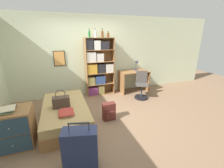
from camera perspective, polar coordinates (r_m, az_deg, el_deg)
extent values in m
plane|color=#84664C|center=(3.94, -5.49, -11.94)|extent=(14.00, 14.00, 0.00)
cube|color=beige|center=(5.09, -10.66, 10.26)|extent=(10.00, 0.06, 2.60)
cube|color=black|center=(4.99, -19.41, 9.18)|extent=(0.34, 0.02, 0.47)
cube|color=#DB994C|center=(4.98, -19.41, 9.16)|extent=(0.30, 0.01, 0.43)
cube|color=olive|center=(3.80, -17.09, -11.76)|extent=(1.00, 1.87, 0.26)
cube|color=tan|center=(3.70, -17.40, -8.83)|extent=(0.97, 1.84, 0.18)
cube|color=olive|center=(4.58, -17.85, -5.27)|extent=(1.00, 0.04, 0.43)
cube|color=#47382D|center=(3.53, -18.80, -6.53)|extent=(0.36, 0.19, 0.24)
torus|color=#47382D|center=(3.46, -19.11, -3.76)|extent=(0.22, 0.02, 0.22)
cube|color=beige|center=(3.24, -16.82, -10.85)|extent=(0.23, 0.28, 0.02)
cube|color=#99894C|center=(3.23, -17.06, -10.64)|extent=(0.26, 0.31, 0.01)
cube|color=#B2382D|center=(3.23, -17.03, -10.35)|extent=(0.30, 0.33, 0.01)
cube|color=#B2382D|center=(3.22, -17.22, -10.13)|extent=(0.26, 0.36, 0.02)
cube|color=navy|center=(2.52, -11.89, -22.96)|extent=(0.57, 0.38, 0.65)
cylinder|color=#2D2D33|center=(2.31, -16.18, -15.60)|extent=(0.01, 0.01, 0.12)
cylinder|color=#2D2D33|center=(2.28, -8.82, -15.65)|extent=(0.01, 0.01, 0.12)
cube|color=#2D2D33|center=(2.26, -12.64, -14.39)|extent=(0.31, 0.10, 0.02)
cube|color=olive|center=(3.36, -32.95, -13.77)|extent=(0.61, 0.56, 0.71)
cube|color=#284256|center=(3.21, -33.52, -18.94)|extent=(0.57, 0.01, 0.32)
sphere|color=#B2A893|center=(3.20, -33.57, -19.06)|extent=(0.02, 0.02, 0.02)
cube|color=#284256|center=(3.04, -34.64, -13.75)|extent=(0.57, 0.01, 0.32)
sphere|color=#B2A893|center=(3.03, -34.70, -13.87)|extent=(0.02, 0.02, 0.02)
cube|color=#7A336B|center=(3.21, -35.15, -8.30)|extent=(0.24, 0.31, 0.01)
cube|color=#99894C|center=(3.19, -35.18, -8.25)|extent=(0.25, 0.31, 0.01)
cube|color=#427A4C|center=(3.21, -35.29, -7.91)|extent=(0.29, 0.38, 0.01)
cube|color=#232328|center=(3.19, -34.99, -7.81)|extent=(0.24, 0.31, 0.01)
cube|color=beige|center=(3.18, -35.11, -7.69)|extent=(0.28, 0.30, 0.01)
cube|color=olive|center=(4.95, -9.82, 5.96)|extent=(0.02, 0.32, 1.90)
cube|color=olive|center=(5.18, 0.27, 6.76)|extent=(0.02, 0.32, 1.90)
cube|color=olive|center=(5.19, -5.12, 6.72)|extent=(0.93, 0.01, 1.90)
cube|color=olive|center=(5.31, -4.40, -3.59)|extent=(0.90, 0.32, 0.02)
cube|color=olive|center=(5.19, -4.50, 0.22)|extent=(0.90, 0.32, 0.02)
cube|color=olive|center=(5.08, -4.61, 4.30)|extent=(0.90, 0.32, 0.02)
cube|color=olive|center=(5.01, -4.71, 8.52)|extent=(0.90, 0.32, 0.02)
cube|color=olive|center=(4.96, -4.83, 12.85)|extent=(0.90, 0.32, 0.02)
cube|color=olive|center=(4.94, -4.95, 17.14)|extent=(0.90, 0.32, 0.02)
cube|color=#7A336B|center=(5.19, -7.33, -2.56)|extent=(0.33, 0.24, 0.27)
cube|color=#99894C|center=(5.24, -4.33, -2.06)|extent=(0.21, 0.24, 0.29)
cube|color=#99894C|center=(5.06, -7.98, 1.23)|extent=(0.24, 0.24, 0.25)
cube|color=#334C84|center=(5.13, -4.64, 1.68)|extent=(0.33, 0.24, 0.27)
cube|color=gold|center=(4.97, -7.72, 5.80)|extent=(0.32, 0.24, 0.31)
cube|color=#232328|center=(5.04, -4.25, 6.04)|extent=(0.23, 0.24, 0.30)
cube|color=silver|center=(5.12, -1.26, 6.16)|extent=(0.26, 0.24, 0.28)
cube|color=silver|center=(4.90, -8.05, 10.15)|extent=(0.30, 0.24, 0.31)
cube|color=silver|center=(4.97, -4.69, 10.07)|extent=(0.22, 0.24, 0.26)
cube|color=#232328|center=(4.86, -8.72, 14.61)|extent=(0.22, 0.24, 0.32)
cube|color=silver|center=(4.91, -5.86, 14.52)|extent=(0.20, 0.24, 0.28)
cube|color=#232328|center=(4.98, -2.96, 14.48)|extent=(0.26, 0.24, 0.25)
cylinder|color=#1E6B2D|center=(4.85, -8.63, 18.16)|extent=(0.07, 0.07, 0.18)
cylinder|color=#1E6B2D|center=(4.85, -8.69, 19.55)|extent=(0.03, 0.03, 0.06)
cylinder|color=#232328|center=(4.85, -8.72, 20.00)|extent=(0.03, 0.03, 0.02)
cylinder|color=#B7BCC1|center=(4.91, -6.33, 18.30)|extent=(0.07, 0.07, 0.19)
cylinder|color=#B7BCC1|center=(4.91, -6.38, 19.73)|extent=(0.03, 0.03, 0.06)
cylinder|color=#232328|center=(4.91, -6.40, 20.20)|extent=(0.03, 0.03, 0.02)
cylinder|color=brown|center=(4.96, -3.70, 18.35)|extent=(0.08, 0.08, 0.19)
cylinder|color=brown|center=(4.96, -3.73, 19.76)|extent=(0.03, 0.03, 0.06)
cylinder|color=#232328|center=(4.96, -3.74, 20.22)|extent=(0.03, 0.03, 0.02)
cylinder|color=brown|center=(5.04, -1.49, 18.06)|extent=(0.07, 0.07, 0.13)
cylinder|color=brown|center=(5.04, -1.50, 19.04)|extent=(0.03, 0.03, 0.04)
cylinder|color=#232328|center=(5.04, -1.50, 19.36)|extent=(0.03, 0.03, 0.01)
cube|color=olive|center=(5.39, 8.33, 4.78)|extent=(1.02, 0.61, 0.02)
cube|color=olive|center=(5.29, 3.45, 0.43)|extent=(0.03, 0.57, 0.73)
cube|color=olive|center=(5.73, 12.49, 1.42)|extent=(0.03, 0.57, 0.73)
cylinder|color=navy|center=(5.55, 9.02, 5.35)|extent=(0.15, 0.15, 0.02)
cylinder|color=navy|center=(5.52, 9.09, 6.82)|extent=(0.02, 0.02, 0.28)
cone|color=navy|center=(5.51, 9.59, 8.50)|extent=(0.16, 0.13, 0.16)
cylinder|color=black|center=(5.01, 10.99, -5.01)|extent=(0.43, 0.43, 0.06)
cylinder|color=#333338|center=(4.93, 11.13, -2.90)|extent=(0.05, 0.05, 0.45)
cube|color=#47423D|center=(4.85, 11.30, -0.23)|extent=(0.51, 0.51, 0.03)
cube|color=#47423D|center=(4.97, 11.22, 2.74)|extent=(0.34, 0.18, 0.39)
cube|color=#56231E|center=(3.68, -1.19, -10.36)|extent=(0.30, 0.16, 0.43)
cube|color=#56231E|center=(3.63, -0.69, -11.95)|extent=(0.21, 0.03, 0.19)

